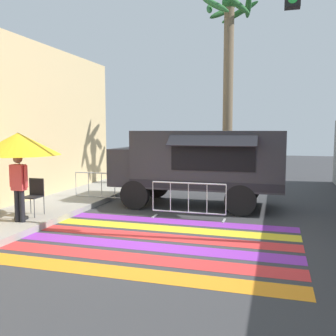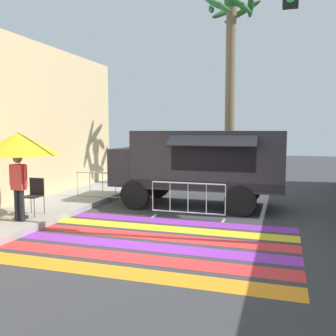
# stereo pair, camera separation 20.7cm
# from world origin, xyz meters

# --- Properties ---
(ground_plane) EXTENTS (60.00, 60.00, 0.00)m
(ground_plane) POSITION_xyz_m (0.00, 0.00, 0.00)
(ground_plane) COLOR #38383A
(crosswalk_painted) EXTENTS (6.40, 4.36, 0.01)m
(crosswalk_painted) POSITION_xyz_m (0.00, -0.57, 0.00)
(crosswalk_painted) COLOR orange
(crosswalk_painted) RESTS_ON ground_plane
(food_truck) EXTENTS (5.47, 2.80, 2.47)m
(food_truck) POSITION_xyz_m (0.09, 3.60, 1.49)
(food_truck) COLOR #2D2D33
(food_truck) RESTS_ON ground_plane
(traffic_signal_pole) EXTENTS (4.65, 0.29, 6.49)m
(traffic_signal_pole) POSITION_xyz_m (3.49, 0.23, 4.39)
(traffic_signal_pole) COLOR #515456
(traffic_signal_pole) RESTS_ON ground_plane
(patio_umbrella) EXTENTS (2.13, 2.13, 2.27)m
(patio_umbrella) POSITION_xyz_m (-3.82, -0.17, 2.13)
(patio_umbrella) COLOR black
(patio_umbrella) RESTS_ON sidewalk_left
(folding_chair) EXTENTS (0.46, 0.46, 1.00)m
(folding_chair) POSITION_xyz_m (-3.79, 0.38, 0.77)
(folding_chair) COLOR #4C4C51
(folding_chair) RESTS_ON sidewalk_left
(vendor_person) EXTENTS (0.53, 0.23, 1.73)m
(vendor_person) POSITION_xyz_m (-3.65, -0.42, 1.15)
(vendor_person) COLOR black
(vendor_person) RESTS_ON sidewalk_left
(barricade_front) EXTENTS (2.12, 0.44, 1.04)m
(barricade_front) POSITION_xyz_m (0.24, 1.74, 0.52)
(barricade_front) COLOR #B7BABF
(barricade_front) RESTS_ON ground_plane
(barricade_side) EXTENTS (2.01, 0.44, 1.04)m
(barricade_side) POSITION_xyz_m (-3.20, 3.29, 0.51)
(barricade_side) COLOR #B7BABF
(barricade_side) RESTS_ON ground_plane
(palm_tree) EXTENTS (2.36, 2.48, 7.90)m
(palm_tree) POSITION_xyz_m (0.58, 7.32, 5.12)
(palm_tree) COLOR #7A664C
(palm_tree) RESTS_ON ground_plane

